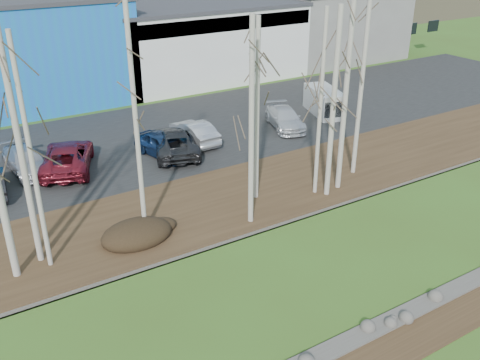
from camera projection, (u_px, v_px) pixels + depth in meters
dirt_strip at (386, 351)px, 18.23m from camera, size 80.00×1.80×0.03m
near_bank_rocks at (365, 334)px, 19.00m from camera, size 80.00×0.80×0.50m
river at (296, 276)px, 22.15m from camera, size 80.00×8.00×0.90m
far_bank_rocks at (243, 233)px, 25.29m from camera, size 80.00×0.80×0.46m
far_bank at (210, 204)px, 27.71m from camera, size 80.00×7.00×0.15m
parking_lot at (134, 142)px, 35.77m from camera, size 80.00×14.00×0.14m
building_white at (195, 39)px, 50.77m from camera, size 18.36×12.24×6.80m
building_grey at (325, 22)px, 58.30m from camera, size 14.28×12.24×7.30m
dirt_mound at (137, 233)px, 24.35m from camera, size 3.32×2.35×0.65m
birch_0 at (19, 145)px, 20.75m from camera, size 0.26×0.26×10.55m
birch_1 at (31, 158)px, 20.58m from camera, size 0.20×0.20×9.76m
birch_3 at (135, 112)px, 22.67m from camera, size 0.21×0.21×11.67m
birch_4 at (251, 126)px, 23.94m from camera, size 0.25×0.25×9.77m
birch_5 at (257, 113)px, 26.35m from camera, size 0.23×0.23×9.32m
birch_6 at (320, 106)px, 26.78m from camera, size 0.21×0.21×9.65m
birch_7 at (346, 93)px, 27.13m from camera, size 0.27×0.27×10.64m
birch_8 at (333, 106)px, 26.55m from camera, size 0.27×0.27×9.77m
birch_9 at (363, 72)px, 28.66m from camera, size 0.25×0.25×11.81m
car_2 at (67, 157)px, 31.19m from camera, size 4.56×6.30×1.59m
car_3 at (26, 161)px, 31.02m from camera, size 2.29×4.79×1.35m
car_4 at (163, 145)px, 33.01m from camera, size 2.69×4.71×1.51m
car_5 at (194, 132)px, 35.15m from camera, size 1.70×4.53×1.48m
car_6 at (175, 142)px, 33.46m from camera, size 4.22×6.17×1.57m
car_7 at (285, 118)px, 37.79m from camera, size 3.34×5.14×1.38m
van_white at (325, 102)px, 40.45m from camera, size 3.02×4.65×1.89m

